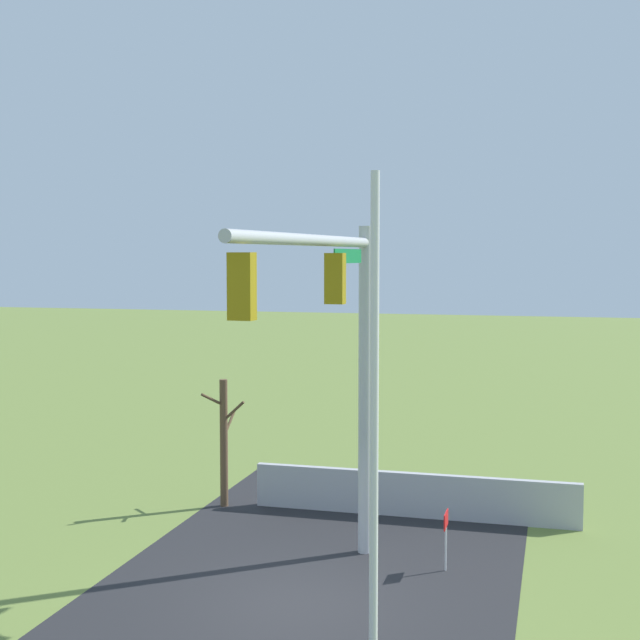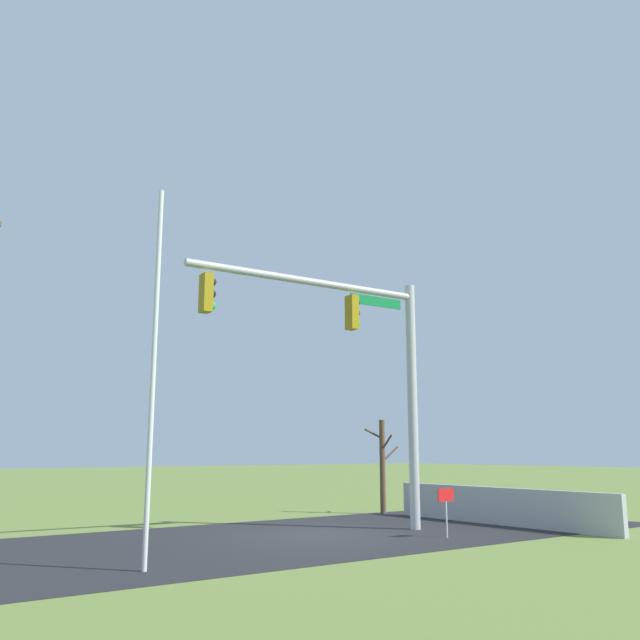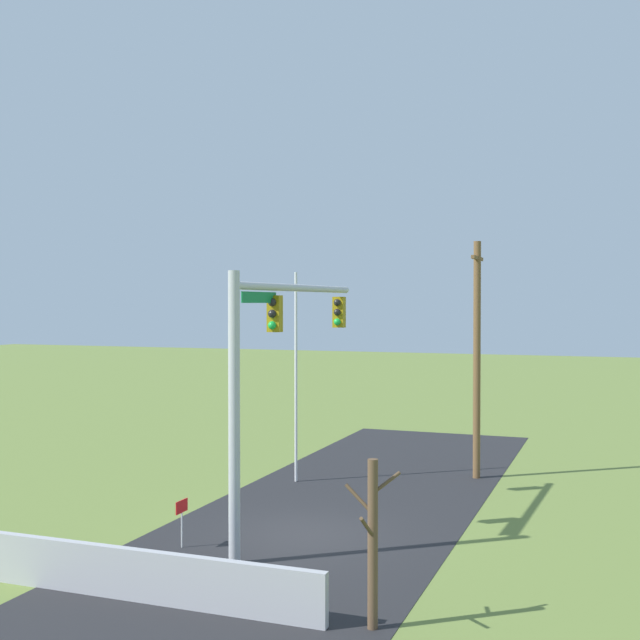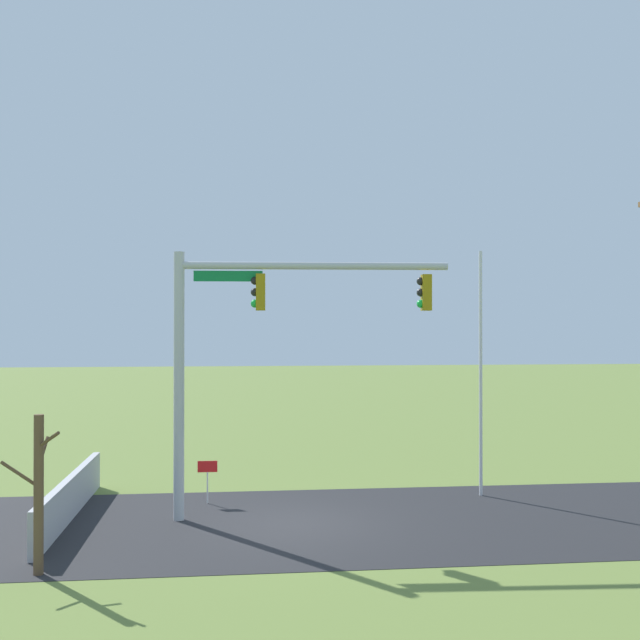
{
  "view_description": "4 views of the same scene",
  "coord_description": "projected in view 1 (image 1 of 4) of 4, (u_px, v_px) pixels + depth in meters",
  "views": [
    {
      "loc": [
        -15.33,
        -4.58,
        6.4
      ],
      "look_at": [
        -0.97,
        -0.74,
        5.31
      ],
      "focal_mm": 49.98,
      "sensor_mm": 36.0,
      "label": 1
    },
    {
      "loc": [
        -10.94,
        -15.04,
        2.15
      ],
      "look_at": [
        -0.11,
        -0.4,
        5.65
      ],
      "focal_mm": 38.46,
      "sensor_mm": 36.0,
      "label": 2
    },
    {
      "loc": [
        20.19,
        7.93,
        6.21
      ],
      "look_at": [
        -0.99,
        0.03,
        5.76
      ],
      "focal_mm": 45.23,
      "sensor_mm": 36.0,
      "label": 3
    },
    {
      "loc": [
        1.65,
        19.94,
        5.05
      ],
      "look_at": [
        -0.68,
        -0.58,
        5.23
      ],
      "focal_mm": 43.71,
      "sensor_mm": 36.0,
      "label": 4
    }
  ],
  "objects": [
    {
      "name": "sidewalk_corner",
      "position": [
        374.0,
        538.0,
        20.12
      ],
      "size": [
        6.0,
        6.0,
        0.01
      ],
      "primitive_type": "cube",
      "color": "#B7B5AD",
      "rests_on": "ground_plane"
    },
    {
      "name": "ground_plane",
      "position": [
        295.0,
        602.0,
        16.42
      ],
      "size": [
        160.0,
        160.0,
        0.0
      ],
      "primitive_type": "plane",
      "color": "olive"
    },
    {
      "name": "retaining_fence",
      "position": [
        413.0,
        495.0,
        21.72
      ],
      "size": [
        0.2,
        7.98,
        1.09
      ],
      "primitive_type": "cube",
      "color": "#A8A8AD",
      "rests_on": "ground_plane"
    },
    {
      "name": "flagpole",
      "position": [
        374.0,
        501.0,
        9.93
      ],
      "size": [
        0.1,
        0.1,
        7.32
      ],
      "primitive_type": "cylinder",
      "color": "silver",
      "rests_on": "ground_plane"
    },
    {
      "name": "bare_tree",
      "position": [
        224.0,
        441.0,
        22.56
      ],
      "size": [
        1.27,
        1.02,
        3.26
      ],
      "color": "brown",
      "rests_on": "ground_plane"
    },
    {
      "name": "open_sign",
      "position": [
        446.0,
        527.0,
        17.96
      ],
      "size": [
        0.56,
        0.04,
        1.22
      ],
      "color": "silver",
      "rests_on": "ground_plane"
    },
    {
      "name": "signal_mast",
      "position": [
        339.0,
        334.0,
        17.04
      ],
      "size": [
        7.22,
        0.72,
        7.01
      ],
      "color": "#B2B5BA",
      "rests_on": "ground_plane"
    }
  ]
}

